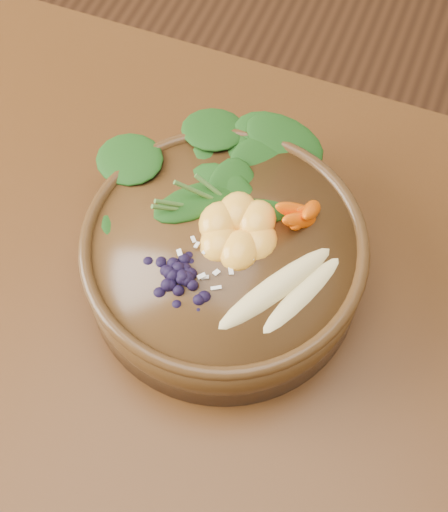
{
  "coord_description": "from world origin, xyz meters",
  "views": [
    {
      "loc": [
        0.17,
        -0.22,
        1.44
      ],
      "look_at": [
        0.03,
        0.13,
        0.8
      ],
      "focal_mm": 50.0,
      "sensor_mm": 36.0,
      "label": 1
    }
  ],
  "objects_px": {
    "mandarin_cluster": "(238,223)",
    "blueberry_pile": "(182,271)",
    "stoneware_bowl": "(224,261)",
    "banana_halves": "(290,284)",
    "dining_table": "(156,402)",
    "kale_heap": "(234,168)",
    "carrot_cluster": "(319,203)"
  },
  "relations": [
    {
      "from": "banana_halves",
      "to": "mandarin_cluster",
      "type": "bearing_deg",
      "value": 170.25
    },
    {
      "from": "stoneware_bowl",
      "to": "kale_heap",
      "type": "xyz_separation_m",
      "value": [
        -0.02,
        0.07,
        0.06
      ]
    },
    {
      "from": "carrot_cluster",
      "to": "mandarin_cluster",
      "type": "bearing_deg",
      "value": -129.81
    },
    {
      "from": "carrot_cluster",
      "to": "dining_table",
      "type": "bearing_deg",
      "value": -98.24
    },
    {
      "from": "kale_heap",
      "to": "carrot_cluster",
      "type": "height_order",
      "value": "carrot_cluster"
    },
    {
      "from": "banana_halves",
      "to": "mandarin_cluster",
      "type": "xyz_separation_m",
      "value": [
        -0.07,
        0.05,
        0.0
      ]
    },
    {
      "from": "banana_halves",
      "to": "kale_heap",
      "type": "bearing_deg",
      "value": 156.45
    },
    {
      "from": "carrot_cluster",
      "to": "mandarin_cluster",
      "type": "distance_m",
      "value": 0.08
    },
    {
      "from": "blueberry_pile",
      "to": "stoneware_bowl",
      "type": "bearing_deg",
      "value": 69.49
    },
    {
      "from": "kale_heap",
      "to": "blueberry_pile",
      "type": "distance_m",
      "value": 0.13
    },
    {
      "from": "dining_table",
      "to": "mandarin_cluster",
      "type": "height_order",
      "value": "mandarin_cluster"
    },
    {
      "from": "carrot_cluster",
      "to": "blueberry_pile",
      "type": "relative_size",
      "value": 0.6
    },
    {
      "from": "dining_table",
      "to": "kale_heap",
      "type": "height_order",
      "value": "kale_heap"
    },
    {
      "from": "stoneware_bowl",
      "to": "mandarin_cluster",
      "type": "bearing_deg",
      "value": 60.29
    },
    {
      "from": "stoneware_bowl",
      "to": "kale_heap",
      "type": "bearing_deg",
      "value": 103.5
    },
    {
      "from": "dining_table",
      "to": "mandarin_cluster",
      "type": "bearing_deg",
      "value": 74.08
    },
    {
      "from": "dining_table",
      "to": "blueberry_pile",
      "type": "distance_m",
      "value": 0.21
    },
    {
      "from": "stoneware_bowl",
      "to": "carrot_cluster",
      "type": "bearing_deg",
      "value": 32.94
    },
    {
      "from": "blueberry_pile",
      "to": "mandarin_cluster",
      "type": "bearing_deg",
      "value": 67.36
    },
    {
      "from": "stoneware_bowl",
      "to": "banana_halves",
      "type": "relative_size",
      "value": 1.94
    },
    {
      "from": "stoneware_bowl",
      "to": "blueberry_pile",
      "type": "bearing_deg",
      "value": -110.51
    },
    {
      "from": "carrot_cluster",
      "to": "banana_halves",
      "type": "distance_m",
      "value": 0.08
    },
    {
      "from": "kale_heap",
      "to": "mandarin_cluster",
      "type": "relative_size",
      "value": 2.07
    },
    {
      "from": "banana_halves",
      "to": "carrot_cluster",
      "type": "bearing_deg",
      "value": 113.06
    },
    {
      "from": "stoneware_bowl",
      "to": "banana_halves",
      "type": "height_order",
      "value": "banana_halves"
    },
    {
      "from": "carrot_cluster",
      "to": "blueberry_pile",
      "type": "height_order",
      "value": "carrot_cluster"
    },
    {
      "from": "dining_table",
      "to": "banana_halves",
      "type": "xyz_separation_m",
      "value": [
        0.11,
        0.1,
        0.19
      ]
    },
    {
      "from": "mandarin_cluster",
      "to": "carrot_cluster",
      "type": "bearing_deg",
      "value": 26.82
    },
    {
      "from": "stoneware_bowl",
      "to": "blueberry_pile",
      "type": "xyz_separation_m",
      "value": [
        -0.02,
        -0.06,
        0.06
      ]
    },
    {
      "from": "mandarin_cluster",
      "to": "blueberry_pile",
      "type": "distance_m",
      "value": 0.08
    },
    {
      "from": "dining_table",
      "to": "stoneware_bowl",
      "type": "height_order",
      "value": "stoneware_bowl"
    },
    {
      "from": "mandarin_cluster",
      "to": "banana_halves",
      "type": "bearing_deg",
      "value": -33.12
    }
  ]
}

